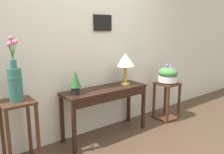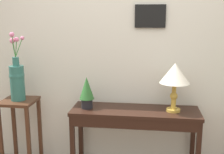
{
  "view_description": "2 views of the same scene",
  "coord_description": "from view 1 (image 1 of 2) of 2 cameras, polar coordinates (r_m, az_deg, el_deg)",
  "views": [
    {
      "loc": [
        -1.71,
        -1.3,
        1.57
      ],
      "look_at": [
        0.23,
        1.21,
        0.89
      ],
      "focal_mm": 35.93,
      "sensor_mm": 36.0,
      "label": 1
    },
    {
      "loc": [
        0.26,
        -1.49,
        1.66
      ],
      "look_at": [
        -0.09,
        1.17,
        1.08
      ],
      "focal_mm": 45.11,
      "sensor_mm": 36.0,
      "label": 2
    }
  ],
  "objects": [
    {
      "name": "back_wall_with_art",
      "position": [
        3.32,
        -6.73,
        9.07
      ],
      "size": [
        9.0,
        0.13,
        2.8
      ],
      "color": "silver",
      "rests_on": "ground"
    },
    {
      "name": "pedestal_stand_right",
      "position": [
        4.1,
        13.68,
        -5.91
      ],
      "size": [
        0.35,
        0.35,
        0.66
      ],
      "color": "#472819",
      "rests_on": "ground"
    },
    {
      "name": "pedestal_stand_left",
      "position": [
        2.84,
        -22.39,
        -13.29
      ],
      "size": [
        0.35,
        0.35,
        0.79
      ],
      "color": "#472819",
      "rests_on": "ground"
    },
    {
      "name": "planter_bowl_wide_right",
      "position": [
        3.98,
        14.01,
        0.57
      ],
      "size": [
        0.33,
        0.33,
        0.33
      ],
      "color": "silver",
      "rests_on": "pedestal_stand_right"
    },
    {
      "name": "flower_vase_tall_left",
      "position": [
        2.64,
        -23.48,
        -0.77
      ],
      "size": [
        0.16,
        0.16,
        0.71
      ],
      "color": "#2D665B",
      "rests_on": "pedestal_stand_left"
    },
    {
      "name": "table_lamp",
      "position": [
        3.41,
        3.43,
        4.07
      ],
      "size": [
        0.29,
        0.29,
        0.49
      ],
      "color": "gold",
      "rests_on": "console_table"
    },
    {
      "name": "console_table",
      "position": [
        3.26,
        -1.44,
        -4.66
      ],
      "size": [
        1.3,
        0.41,
        0.73
      ],
      "color": "black",
      "rests_on": "ground"
    },
    {
      "name": "potted_plant_on_console",
      "position": [
        2.94,
        -9.36,
        -1.04
      ],
      "size": [
        0.15,
        0.15,
        0.33
      ],
      "color": "black",
      "rests_on": "console_table"
    }
  ]
}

